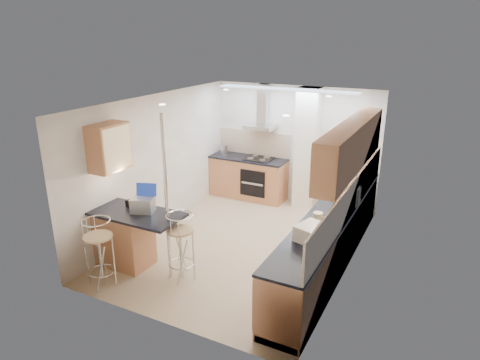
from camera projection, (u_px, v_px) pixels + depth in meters
The scene contains 16 objects.
ground at pixel (244, 244), 7.51m from camera, with size 4.80×4.80×0.00m, color tan.
room_shell at pixel (272, 157), 7.19m from camera, with size 3.64×4.84×2.51m.
right_counter at pixel (330, 238), 6.72m from camera, with size 0.63×4.40×0.92m.
back_counter at pixel (248, 177), 9.54m from camera, with size 1.70×0.63×0.92m.
peninsula at pixel (138, 240), 6.62m from camera, with size 1.47×0.72×0.94m.
microwave at pixel (348, 192), 6.90m from camera, with size 0.58×0.39×0.32m, color silver.
laptop at pixel (143, 205), 6.46m from camera, with size 0.33×0.25×0.23m, color #969A9D.
bag at pixel (133, 204), 6.66m from camera, with size 0.20×0.14×0.11m, color black.
bar_stool_near at pixel (100, 253), 6.12m from camera, with size 0.43×0.43×1.06m, color tan, non-canonical shape.
bar_stool_end at pixel (181, 247), 6.32m from camera, with size 0.43×0.43×1.05m, color tan, non-canonical shape.
jar_a at pixel (348, 189), 7.26m from camera, with size 0.12×0.12×0.17m, color beige.
jar_b at pixel (348, 181), 7.64m from camera, with size 0.11×0.11×0.16m, color beige.
jar_c at pixel (318, 220), 6.00m from camera, with size 0.14×0.14×0.22m, color #B3AE8F.
jar_d at pixel (317, 243), 5.43m from camera, with size 0.10×0.10×0.14m, color silver.
bread_bin at pixel (311, 232), 5.64m from camera, with size 0.32×0.40×0.21m, color beige.
kettle at pixel (224, 149), 9.65m from camera, with size 0.16×0.16×0.20m, color #BBBEC0.
Camera 1 is at (2.99, -6.03, 3.52)m, focal length 32.00 mm.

